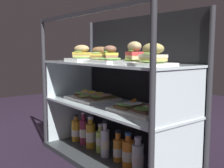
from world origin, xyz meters
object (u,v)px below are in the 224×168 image
plated_roll_sandwich_far_right (82,55)px  juice_bottle_front_middle (83,132)px  plated_roll_sandwich_right_of_center (100,56)px  plated_roll_sandwich_far_left (153,57)px  juice_bottle_back_right (118,149)px  juice_bottle_back_center (128,154)px  juice_bottle_front_left_end (91,135)px  plated_roll_sandwich_mid_right (135,55)px  juice_bottle_front_right_end (138,158)px  juice_bottle_near_post (76,130)px  plated_roll_sandwich_mid_left (110,57)px  juice_bottle_front_fourth (101,141)px  open_sandwich_tray_left_of_center (141,109)px  open_sandwich_tray_far_left (92,97)px  juice_bottle_tucked_behind (105,143)px

plated_roll_sandwich_far_right → juice_bottle_front_middle: size_ratio=0.80×
plated_roll_sandwich_right_of_center → plated_roll_sandwich_far_left: size_ratio=1.05×
juice_bottle_back_right → juice_bottle_back_center: 0.11m
juice_bottle_front_left_end → plated_roll_sandwich_mid_right: bearing=1.8°
plated_roll_sandwich_far_left → juice_bottle_front_right_end: bearing=166.4°
plated_roll_sandwich_mid_right → juice_bottle_near_post: plated_roll_sandwich_mid_right is taller
plated_roll_sandwich_right_of_center → plated_roll_sandwich_mid_left: bearing=-17.3°
juice_bottle_back_center → juice_bottle_front_fourth: bearing=177.6°
open_sandwich_tray_left_of_center → juice_bottle_front_fourth: bearing=-177.5°
open_sandwich_tray_left_of_center → plated_roll_sandwich_right_of_center: bearing=175.7°
open_sandwich_tray_far_left → open_sandwich_tray_left_of_center: size_ratio=1.00×
plated_roll_sandwich_mid_right → juice_bottle_near_post: (-0.64, -0.02, -0.59)m
juice_bottle_front_right_end → plated_roll_sandwich_far_right: bearing=176.8°
open_sandwich_tray_left_of_center → juice_bottle_back_center: (-0.08, -0.03, -0.28)m
juice_bottle_front_fourth → open_sandwich_tray_far_left: bearing=171.5°
juice_bottle_front_middle → juice_bottle_front_fourth: juice_bottle_front_middle is taller
plated_roll_sandwich_far_left → juice_bottle_front_fourth: (-0.53, 0.05, -0.59)m
plated_roll_sandwich_far_left → open_sandwich_tray_left_of_center: 0.34m
juice_bottle_front_fourth → juice_bottle_back_right: (0.20, -0.00, -0.00)m
open_sandwich_tray_left_of_center → juice_bottle_back_center: bearing=-159.3°
open_sandwich_tray_far_left → juice_bottle_front_right_end: bearing=-4.4°
plated_roll_sandwich_mid_right → juice_bottle_near_post: size_ratio=0.85×
open_sandwich_tray_far_left → juice_bottle_front_right_end: (0.52, -0.04, -0.28)m
juice_bottle_front_right_end → open_sandwich_tray_left_of_center: bearing=114.5°
juice_bottle_front_left_end → juice_bottle_back_center: bearing=-0.4°
juice_bottle_tucked_behind → juice_bottle_back_right: 0.11m
plated_roll_sandwich_mid_left → juice_bottle_front_fourth: plated_roll_sandwich_mid_left is taller
open_sandwich_tray_left_of_center → juice_bottle_front_right_end: bearing=-65.5°
juice_bottle_front_middle → juice_bottle_back_right: (0.40, 0.01, -0.02)m
plated_roll_sandwich_far_left → juice_bottle_front_middle: 0.93m
open_sandwich_tray_far_left → juice_bottle_tucked_behind: bearing=-12.2°
plated_roll_sandwich_right_of_center → juice_bottle_tucked_behind: (0.16, -0.08, -0.56)m
plated_roll_sandwich_right_of_center → juice_bottle_back_right: plated_roll_sandwich_right_of_center is taller
juice_bottle_back_center → juice_bottle_back_right: bearing=175.6°
plated_roll_sandwich_far_right → juice_bottle_front_left_end: (0.15, -0.02, -0.57)m
juice_bottle_back_center → juice_bottle_front_left_end: bearing=179.6°
juice_bottle_tucked_behind → open_sandwich_tray_far_left: bearing=167.8°
open_sandwich_tray_far_left → juice_bottle_near_post: open_sandwich_tray_far_left is taller
juice_bottle_near_post → juice_bottle_back_right: 0.51m
juice_bottle_front_left_end → juice_bottle_front_fourth: size_ratio=1.16×
juice_bottle_near_post → juice_bottle_front_left_end: size_ratio=0.90×
plated_roll_sandwich_right_of_center → juice_bottle_tucked_behind: size_ratio=0.79×
plated_roll_sandwich_far_right → juice_bottle_front_fourth: 0.64m
juice_bottle_near_post → juice_bottle_front_left_end: (0.20, 0.00, 0.01)m
juice_bottle_front_middle → juice_bottle_back_center: 0.51m
plated_roll_sandwich_far_left → juice_bottle_tucked_behind: (-0.44, 0.03, -0.57)m
open_sandwich_tray_far_left → juice_bottle_front_right_end: open_sandwich_tray_far_left is taller
plated_roll_sandwich_right_of_center → plated_roll_sandwich_far_left: (0.60, -0.10, 0.01)m
plated_roll_sandwich_far_right → juice_bottle_front_right_end: size_ratio=0.91×
juice_bottle_front_left_end → juice_bottle_tucked_behind: bearing=-5.2°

